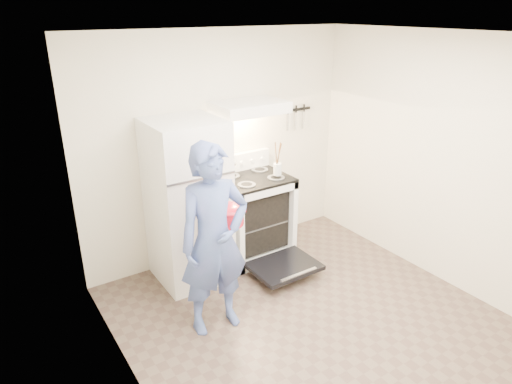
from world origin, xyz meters
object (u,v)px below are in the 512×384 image
Objects in this scene: stove_body at (254,218)px; person at (214,241)px; tea_kettle at (225,166)px; refrigerator at (188,203)px; dutch_oven at (227,216)px.

person reaches higher than stove_body.
tea_kettle reaches higher than stove_body.
stove_body is (0.81, 0.02, -0.39)m from refrigerator.
stove_body is at bearing -34.01° from tea_kettle.
tea_kettle is (0.56, 0.20, 0.24)m from refrigerator.
person is 4.47× the size of dutch_oven.
tea_kettle is 1.31m from person.
dutch_oven is (-0.45, -0.81, -0.18)m from tea_kettle.
refrigerator is 0.62m from dutch_oven.
stove_body is 3.40× the size of tea_kettle.
dutch_oven is at bearing 47.43° from person.
tea_kettle is at bearing 145.99° from stove_body.
dutch_oven is (-0.71, -0.64, 0.45)m from stove_body.
person reaches higher than refrigerator.
person is at bearing -124.25° from tea_kettle.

